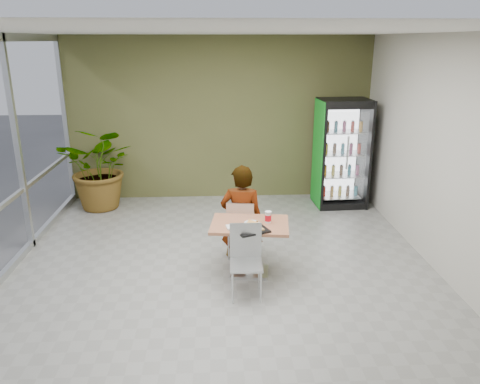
% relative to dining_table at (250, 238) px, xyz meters
% --- Properties ---
extents(ground, '(7.00, 7.00, 0.00)m').
position_rel_dining_table_xyz_m(ground, '(-0.37, -0.08, -0.54)').
color(ground, gray).
rests_on(ground, ground).
extents(room_envelope, '(6.00, 7.00, 3.20)m').
position_rel_dining_table_xyz_m(room_envelope, '(-0.37, -0.08, 1.06)').
color(room_envelope, beige).
rests_on(room_envelope, ground).
extents(dining_table, '(1.12, 0.85, 0.75)m').
position_rel_dining_table_xyz_m(dining_table, '(0.00, 0.00, 0.00)').
color(dining_table, '#B9744F').
rests_on(dining_table, ground).
extents(chair_far, '(0.46, 0.46, 0.90)m').
position_rel_dining_table_xyz_m(chair_far, '(-0.10, 0.48, -0.01)').
color(chair_far, silver).
rests_on(chair_far, ground).
extents(chair_near, '(0.41, 0.42, 0.92)m').
position_rel_dining_table_xyz_m(chair_near, '(-0.08, -0.50, -0.00)').
color(chair_near, silver).
rests_on(chair_near, ground).
extents(seated_woman, '(0.70, 0.51, 1.72)m').
position_rel_dining_table_xyz_m(seated_woman, '(-0.08, 0.53, 0.02)').
color(seated_woman, black).
rests_on(seated_woman, ground).
extents(pizza_plate, '(0.28, 0.21, 0.03)m').
position_rel_dining_table_xyz_m(pizza_plate, '(0.03, -0.00, 0.23)').
color(pizza_plate, silver).
rests_on(pizza_plate, dining_table).
extents(soda_cup, '(0.09, 0.09, 0.16)m').
position_rel_dining_table_xyz_m(soda_cup, '(0.25, 0.01, 0.29)').
color(soda_cup, silver).
rests_on(soda_cup, dining_table).
extents(napkin_stack, '(0.19, 0.19, 0.02)m').
position_rel_dining_table_xyz_m(napkin_stack, '(-0.24, -0.15, 0.22)').
color(napkin_stack, silver).
rests_on(napkin_stack, dining_table).
extents(cafeteria_tray, '(0.50, 0.44, 0.02)m').
position_rel_dining_table_xyz_m(cafeteria_tray, '(0.01, -0.28, 0.23)').
color(cafeteria_tray, black).
rests_on(cafeteria_tray, dining_table).
extents(beverage_fridge, '(0.97, 0.77, 2.06)m').
position_rel_dining_table_xyz_m(beverage_fridge, '(1.97, 2.77, 0.50)').
color(beverage_fridge, black).
rests_on(beverage_fridge, ground).
extents(potted_plant, '(1.68, 1.53, 1.61)m').
position_rel_dining_table_xyz_m(potted_plant, '(-2.61, 2.84, 0.27)').
color(potted_plant, '#326127').
rests_on(potted_plant, ground).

